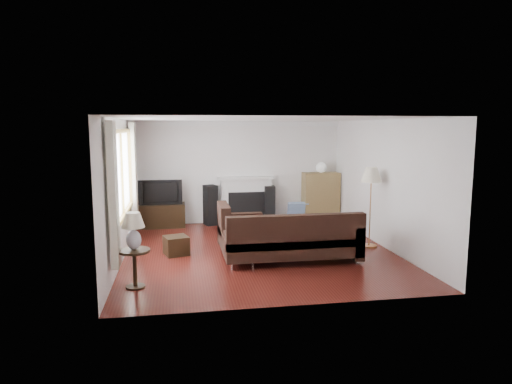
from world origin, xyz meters
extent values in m
cube|color=#4D1611|center=(0.00, 0.00, 0.00)|extent=(5.10, 5.60, 0.04)
cube|color=white|center=(0.00, 0.00, 2.50)|extent=(5.10, 5.60, 0.04)
cube|color=white|center=(0.00, 2.75, 1.25)|extent=(5.00, 0.04, 2.50)
cube|color=white|center=(0.00, -2.75, 1.25)|extent=(5.00, 0.04, 2.50)
cube|color=white|center=(-2.50, 0.00, 1.25)|extent=(0.04, 5.50, 2.50)
cube|color=white|center=(2.50, 0.00, 1.25)|extent=(0.04, 5.50, 2.50)
cube|color=olive|center=(-2.45, -0.20, 1.55)|extent=(0.12, 2.74, 1.54)
cube|color=silver|center=(-2.40, -1.72, 1.40)|extent=(0.10, 0.35, 2.10)
cube|color=silver|center=(-2.40, 1.32, 1.40)|extent=(0.10, 0.35, 2.10)
cube|color=white|center=(0.15, 2.64, 0.57)|extent=(1.40, 0.26, 1.15)
cube|color=black|center=(-1.91, 2.47, 0.28)|extent=(1.11, 0.50, 0.56)
imported|color=black|center=(-1.91, 2.47, 0.85)|extent=(1.01, 0.13, 0.58)
cube|color=black|center=(-0.74, 2.52, 0.48)|extent=(0.36, 0.39, 0.97)
cube|color=black|center=(0.72, 2.55, 0.46)|extent=(0.28, 0.32, 0.91)
cube|color=olive|center=(2.02, 2.51, 0.61)|extent=(0.89, 0.42, 1.23)
sphere|color=white|center=(2.02, 2.51, 1.36)|extent=(0.25, 0.25, 0.25)
cube|color=black|center=(0.46, -0.73, 0.42)|extent=(2.60, 1.90, 0.84)
cube|color=#926846|center=(0.52, 0.76, 0.22)|extent=(1.14, 0.67, 0.43)
cube|color=black|center=(-1.56, 0.01, 0.17)|extent=(0.51, 0.51, 0.35)
cube|color=#AF713C|center=(2.22, -0.05, 0.79)|extent=(0.43, 0.43, 1.58)
cube|color=black|center=(-2.15, -1.68, 0.29)|extent=(0.46, 0.46, 0.58)
cube|color=silver|center=(-2.15, -1.68, 0.85)|extent=(0.34, 0.34, 0.55)
camera|label=1|loc=(-1.48, -8.37, 2.36)|focal=32.00mm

